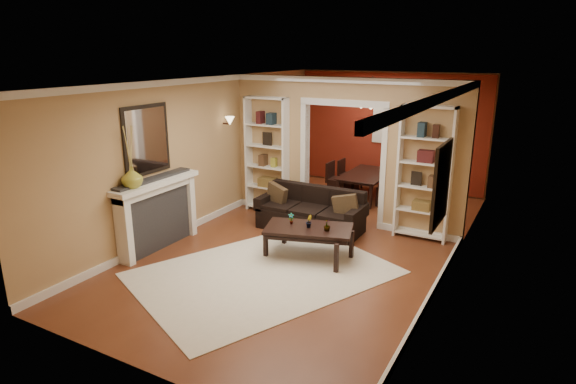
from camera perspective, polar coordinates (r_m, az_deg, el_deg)
The scene contains 30 objects.
floor at distance 8.34m, azimuth 3.11°, elevation -5.79°, with size 8.00×8.00×0.00m, color brown.
ceiling at distance 7.74m, azimuth 3.43°, elevation 13.07°, with size 8.00×8.00×0.00m, color white.
wall_back at distance 11.60m, azimuth 11.94°, elevation 7.13°, with size 8.00×8.00×0.00m, color tan.
wall_front at distance 4.81m, azimuth -18.06°, elevation -6.38°, with size 8.00×8.00×0.00m, color tan.
wall_left at distance 9.10m, azimuth -9.65°, elevation 4.79°, with size 8.00×8.00×0.00m, color tan.
wall_right at distance 7.28m, azimuth 19.44°, elevation 1.16°, with size 8.00×8.00×0.00m, color tan.
partition_wall at distance 9.00m, azimuth 6.59°, elevation 4.78°, with size 4.50×0.15×2.70m, color tan.
red_back_panel at distance 11.58m, azimuth 11.88°, elevation 6.97°, with size 4.44×0.04×2.64m, color maroon.
dining_window at distance 11.51m, azimuth 11.89°, elevation 8.07°, with size 0.78×0.03×0.98m, color #8CA5CC.
area_rug at distance 7.17m, azimuth -2.91°, elevation -9.58°, with size 2.53×3.54×0.01m, color silver.
sofa at distance 8.71m, azimuth 2.68°, elevation -2.14°, with size 1.95×0.84×0.76m, color black.
pillow_left at distance 8.94m, azimuth -1.33°, elevation -0.27°, with size 0.42×0.12×0.42m, color #4F3A22.
pillow_right at distance 8.36m, azimuth 6.88°, elevation -1.58°, with size 0.42×0.12×0.42m, color #4F3A22.
coffee_table at distance 7.60m, azimuth 2.44°, elevation -5.98°, with size 1.33×0.72×0.51m, color black.
plant_left at distance 7.61m, azimuth 0.38°, elevation -3.17°, with size 0.09×0.06×0.18m, color #336626.
plant_center at distance 7.48m, azimuth 2.48°, elevation -3.50°, with size 0.11×0.09×0.19m, color #336626.
plant_right at distance 7.36m, azimuth 4.65°, elevation -3.94°, with size 0.10×0.10×0.18m, color #336626.
bookshelf_left at distance 9.58m, azimuth -2.46°, elevation 4.35°, with size 0.90×0.30×2.30m, color white.
bookshelf_right at distance 8.43m, azimuth 15.87°, elevation 2.07°, with size 0.90×0.30×2.30m, color white.
fireplace at distance 8.11m, azimuth -15.05°, elevation -2.62°, with size 0.32×1.70×1.16m, color white.
vase at distance 7.58m, azimuth -18.01°, elevation 1.69°, with size 0.32×0.32×0.33m, color #9B9B32.
mirror at distance 7.91m, azimuth -16.44°, elevation 5.94°, with size 0.03×0.95×1.10m, color silver.
wall_sconce at distance 9.39m, azimuth -7.21°, elevation 8.21°, with size 0.18×0.18×0.22m, color #FFE0A5.
framed_art at distance 6.28m, azimuth 17.65°, elevation 0.89°, with size 0.04×0.85×1.05m, color black.
dining_table at distance 10.76m, azimuth 9.39°, elevation 0.72°, with size 0.89×1.59×0.56m, color black.
dining_chair_nw at distance 10.65m, azimuth 6.09°, elevation 1.42°, with size 0.41×0.41×0.82m, color black.
dining_chair_ne at distance 10.30m, azimuth 11.72°, elevation 0.45°, with size 0.37×0.37×0.76m, color black.
dining_chair_sw at distance 11.19m, azimuth 7.29°, elevation 1.96°, with size 0.38×0.38×0.76m, color black.
dining_chair_se at distance 10.85m, azimuth 12.68°, elevation 1.25°, with size 0.38×0.38×0.77m, color black.
chandelier at distance 10.29m, azimuth 9.96°, elevation 9.87°, with size 0.50×0.50×0.30m, color #361F18.
Camera 1 is at (3.33, -6.97, 3.14)m, focal length 30.00 mm.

